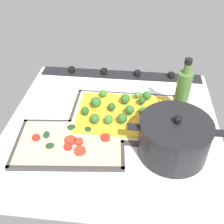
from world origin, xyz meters
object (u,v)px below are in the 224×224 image
oil_bottle (182,95)px  broccoli_pizza (125,113)px  baking_tray_front (124,117)px  baking_tray_back (70,144)px  cooking_pot (174,138)px  veggie_pizza_back (70,142)px

oil_bottle → broccoli_pizza: bearing=7.5°
broccoli_pizza → oil_bottle: (-19.36, -2.56, 7.80)cm
baking_tray_front → baking_tray_back: bearing=43.5°
cooking_pot → oil_bottle: bearing=-100.8°
veggie_pizza_back → baking_tray_front: bearing=-136.3°
baking_tray_back → cooking_pot: (-32.66, -0.31, 5.87)cm
broccoli_pizza → cooking_pot: (-15.92, 15.47, 4.15)cm
baking_tray_back → cooking_pot: cooking_pot is taller
baking_tray_back → oil_bottle: (-36.09, -18.34, 9.52)cm
veggie_pizza_back → cooking_pot: cooking_pot is taller
broccoli_pizza → oil_bottle: oil_bottle is taller
baking_tray_front → baking_tray_back: 22.87cm
baking_tray_back → veggie_pizza_back: size_ratio=1.08×
baking_tray_back → baking_tray_front: bearing=-136.5°
baking_tray_back → cooking_pot: 33.19cm
baking_tray_back → veggie_pizza_back: veggie_pizza_back is taller
cooking_pot → baking_tray_front: bearing=-43.8°
baking_tray_back → broccoli_pizza: bearing=-136.7°
baking_tray_front → veggie_pizza_back: veggie_pizza_back is taller
veggie_pizza_back → oil_bottle: 41.33cm
baking_tray_back → oil_bottle: oil_bottle is taller
baking_tray_front → broccoli_pizza: bearing=-165.3°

